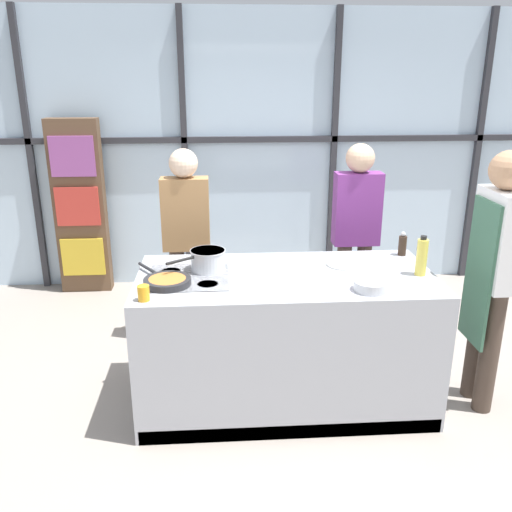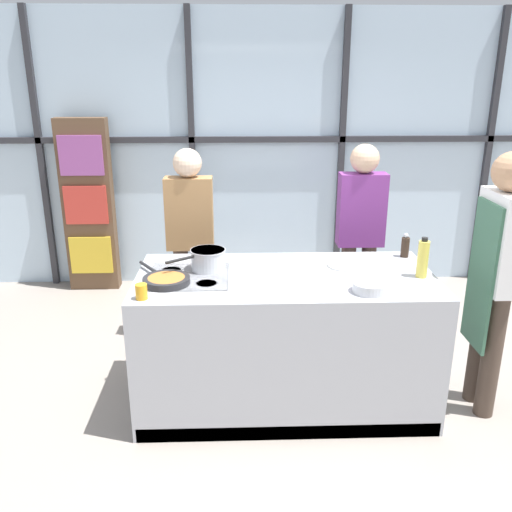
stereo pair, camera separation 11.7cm
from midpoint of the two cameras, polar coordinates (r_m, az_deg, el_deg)
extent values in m
plane|color=gray|center=(3.97, 2.06, -14.65)|extent=(18.00, 18.00, 0.00)
cube|color=silver|center=(5.71, -0.23, 10.85)|extent=(6.40, 0.04, 2.80)
cube|color=#2D2D33|center=(5.64, -0.19, 12.19)|extent=(6.40, 0.06, 0.06)
cube|color=#2D2D33|center=(5.97, -23.17, 9.72)|extent=(0.06, 0.06, 2.80)
cube|color=#2D2D33|center=(5.66, -8.10, 10.60)|extent=(0.06, 0.06, 2.80)
cube|color=#2D2D33|center=(5.76, 7.59, 10.76)|extent=(0.06, 0.06, 2.80)
cube|color=#2D2D33|center=(6.25, 21.76, 10.23)|extent=(0.06, 0.06, 2.80)
cube|color=brown|center=(5.81, -18.57, 4.84)|extent=(0.51, 0.16, 1.77)
cube|color=gold|center=(5.85, -18.29, -0.10)|extent=(0.43, 0.03, 0.39)
cube|color=red|center=(5.71, -18.83, 4.95)|extent=(0.43, 0.03, 0.39)
cube|color=#994C93|center=(5.62, -19.37, 9.86)|extent=(0.43, 0.03, 0.39)
cube|color=#A8AAB2|center=(3.74, 2.15, -8.68)|extent=(1.95, 0.93, 0.93)
cube|color=black|center=(3.54, -8.04, -2.31)|extent=(0.52, 0.52, 0.01)
cube|color=black|center=(3.58, 2.84, -17.92)|extent=(1.91, 0.03, 0.10)
cylinder|color=#38383D|center=(3.44, -10.26, -3.06)|extent=(0.13, 0.13, 0.01)
cylinder|color=#38383D|center=(3.42, -6.09, -2.99)|extent=(0.13, 0.13, 0.01)
cylinder|color=#38383D|center=(3.67, -9.86, -1.61)|extent=(0.13, 0.13, 0.01)
cylinder|color=#38383D|center=(3.65, -5.96, -1.54)|extent=(0.13, 0.13, 0.01)
cylinder|color=#47382D|center=(3.92, 22.56, -9.31)|extent=(0.13, 0.13, 0.87)
cylinder|color=#47382D|center=(4.06, 21.48, -8.16)|extent=(0.13, 0.13, 0.87)
cube|color=white|center=(3.72, 23.41, 1.63)|extent=(0.18, 0.40, 0.63)
sphere|color=tan|center=(3.63, 24.30, 8.22)|extent=(0.24, 0.24, 0.24)
cube|color=#38664C|center=(3.75, 21.61, -1.72)|extent=(0.02, 0.34, 0.96)
cylinder|color=#47382D|center=(4.62, -6.73, -4.02)|extent=(0.12, 0.12, 0.82)
cylinder|color=#47382D|center=(4.63, -8.85, -4.06)|extent=(0.12, 0.12, 0.82)
cube|color=#A37547|center=(4.40, -8.19, 4.40)|extent=(0.38, 0.17, 0.59)
sphere|color=beige|center=(4.32, -8.44, 9.63)|extent=(0.23, 0.23, 0.23)
cylinder|color=#47382D|center=(4.75, 10.40, -3.46)|extent=(0.12, 0.12, 0.83)
cylinder|color=#47382D|center=(4.72, 8.38, -3.53)|extent=(0.12, 0.12, 0.83)
cube|color=#7A3384|center=(4.51, 9.87, 4.91)|extent=(0.38, 0.17, 0.60)
sphere|color=#D8AD8C|center=(4.44, 10.17, 10.11)|extent=(0.23, 0.23, 0.23)
cylinder|color=#232326|center=(3.43, -10.28, -2.67)|extent=(0.30, 0.30, 0.04)
cylinder|color=#B26B2D|center=(3.42, -10.30, -2.41)|extent=(0.23, 0.23, 0.01)
cylinder|color=#232326|center=(3.65, -12.24, -1.28)|extent=(0.15, 0.21, 0.02)
cylinder|color=silver|center=(3.62, -6.00, -0.44)|extent=(0.23, 0.23, 0.14)
cylinder|color=silver|center=(3.60, -6.04, 0.55)|extent=(0.24, 0.24, 0.01)
cylinder|color=black|center=(3.50, -8.94, -0.49)|extent=(0.18, 0.14, 0.02)
cylinder|color=white|center=(3.76, 8.44, -0.84)|extent=(0.25, 0.25, 0.01)
cylinder|color=silver|center=(3.34, 11.03, -3.09)|extent=(0.21, 0.21, 0.06)
cylinder|color=#4C4C51|center=(3.34, 11.05, -2.69)|extent=(0.17, 0.17, 0.01)
cylinder|color=#E0CC4C|center=(3.65, 16.17, -0.14)|extent=(0.07, 0.07, 0.24)
cylinder|color=black|center=(3.61, 16.36, 1.86)|extent=(0.04, 0.04, 0.02)
cylinder|color=#332319|center=(4.03, 14.36, 1.05)|extent=(0.06, 0.06, 0.14)
sphere|color=#B2B2B7|center=(4.00, 14.46, 2.25)|extent=(0.03, 0.03, 0.03)
cylinder|color=orange|center=(3.22, -12.78, -3.84)|extent=(0.07, 0.07, 0.09)
camera|label=1|loc=(0.06, -90.93, -0.32)|focal=38.00mm
camera|label=2|loc=(0.06, 89.07, 0.32)|focal=38.00mm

